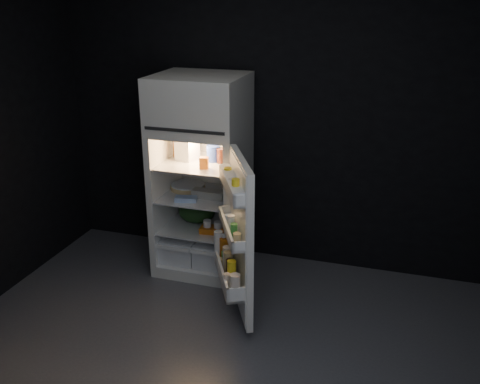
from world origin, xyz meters
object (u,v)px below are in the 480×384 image
(milk_jug, at_px, (187,146))
(yogurt_tray, at_px, (214,230))
(refrigerator, at_px, (202,169))
(egg_carton, at_px, (208,194))
(fridge_door, at_px, (237,238))

(milk_jug, bearing_deg, yogurt_tray, -12.72)
(refrigerator, bearing_deg, milk_jug, 178.98)
(egg_carton, height_order, yogurt_tray, egg_carton)
(milk_jug, xyz_separation_m, egg_carton, (0.23, -0.10, -0.38))
(fridge_door, height_order, milk_jug, fridge_door)
(refrigerator, height_order, egg_carton, refrigerator)
(refrigerator, xyz_separation_m, milk_jug, (-0.14, 0.00, 0.19))
(egg_carton, relative_size, yogurt_tray, 1.21)
(fridge_door, height_order, yogurt_tray, fridge_door)
(egg_carton, bearing_deg, refrigerator, 132.72)
(refrigerator, height_order, milk_jug, refrigerator)
(yogurt_tray, bearing_deg, egg_carton, 132.20)
(refrigerator, distance_m, egg_carton, 0.24)
(milk_jug, distance_m, yogurt_tray, 0.77)
(refrigerator, bearing_deg, yogurt_tray, -46.02)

